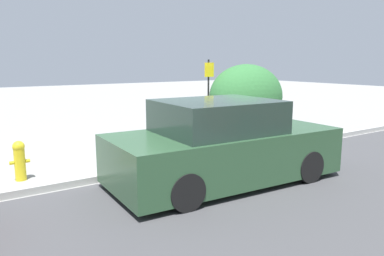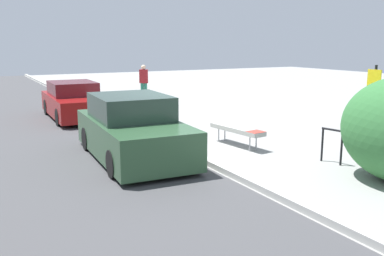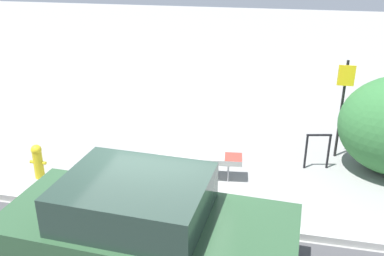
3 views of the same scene
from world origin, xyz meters
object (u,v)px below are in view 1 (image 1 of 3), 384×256
Objects in this scene: sign_post at (209,88)px; parked_car_near at (223,146)px; bench at (155,133)px; fire_hydrant at (20,159)px; bike_rack at (210,118)px.

sign_post is 0.53× the size of parked_car_near.
bench is 0.43× the size of parked_car_near.
fire_hydrant is at bearing -174.48° from bench.
fire_hydrant is (-5.77, -1.72, -0.09)m from bike_rack.
parked_car_near is at bearing -123.89° from sign_post.
parked_car_near is (-0.18, -2.95, 0.23)m from bench.
bike_rack reaches higher than bench.
bench is 2.30× the size of bike_rack.
sign_post is at bearing 59.10° from parked_car_near.
parked_car_near is (3.12, -2.22, 0.28)m from fire_hydrant.
parked_car_near reaches higher than bench.
bike_rack reaches higher than fire_hydrant.
sign_post is 3.01× the size of fire_hydrant.
bench is at bearing 12.46° from fire_hydrant.
bike_rack is 0.19× the size of parked_car_near.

